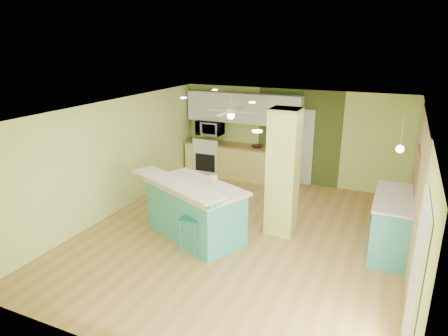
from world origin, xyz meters
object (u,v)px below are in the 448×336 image
Objects in this scene: fruit_bowl at (257,146)px; canister at (214,180)px; side_counter at (392,224)px; bar_stool at (193,215)px; peninsula at (195,210)px.

canister is (0.32, -3.36, 0.18)m from fruit_bowl.
side_counter is at bearing 12.85° from canister.
side_counter is at bearing 22.73° from bar_stool.
bar_stool is 0.66× the size of side_counter.
side_counter reaches higher than fruit_bowl.
canister is at bearing 84.98° from bar_stool.
bar_stool is 3.59m from side_counter.
bar_stool is at bearing -86.11° from fruit_bowl.
peninsula reaches higher than bar_stool.
canister reaches higher than bar_stool.
peninsula reaches higher than fruit_bowl.
peninsula is 0.63m from bar_stool.
peninsula is 2.27× the size of bar_stool.
bar_stool reaches higher than fruit_bowl.
peninsula is 3.64m from side_counter.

